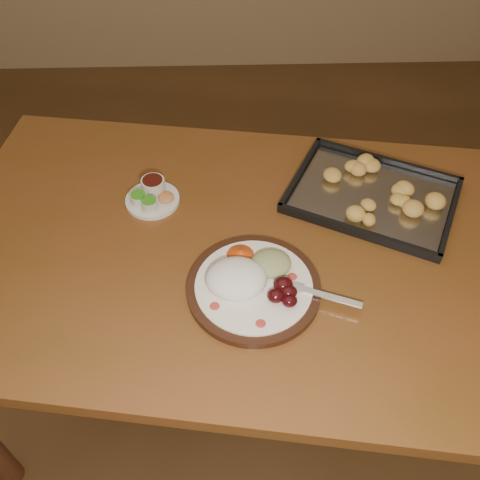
{
  "coord_description": "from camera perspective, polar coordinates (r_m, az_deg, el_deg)",
  "views": [
    {
      "loc": [
        0.26,
        -0.98,
        1.73
      ],
      "look_at": [
        0.28,
        -0.13,
        0.77
      ],
      "focal_mm": 40.0,
      "sensor_mm": 36.0,
      "label": 1
    }
  ],
  "objects": [
    {
      "name": "ground",
      "position": [
        2.0,
        -8.41,
        -12.17
      ],
      "size": [
        4.0,
        4.0,
        0.0
      ],
      "primitive_type": "plane",
      "color": "brown",
      "rests_on": "ground"
    },
    {
      "name": "dinner_plate",
      "position": [
        1.2,
        1.22,
        -4.54
      ],
      "size": [
        0.38,
        0.3,
        0.07
      ],
      "rotation": [
        0.0,
        0.0,
        -0.3
      ],
      "color": "black",
      "rests_on": "dining_table"
    },
    {
      "name": "dining_table",
      "position": [
        1.37,
        0.62,
        -3.26
      ],
      "size": [
        1.62,
        1.12,
        0.75
      ],
      "rotation": [
        0.0,
        0.0,
        -0.15
      ],
      "color": "brown",
      "rests_on": "ground"
    },
    {
      "name": "condiment_saucer",
      "position": [
        1.41,
        -9.42,
        4.69
      ],
      "size": [
        0.14,
        0.14,
        0.05
      ],
      "rotation": [
        0.0,
        0.0,
        -0.34
      ],
      "color": "silver",
      "rests_on": "dining_table"
    },
    {
      "name": "baking_tray",
      "position": [
        1.44,
        13.94,
        4.74
      ],
      "size": [
        0.51,
        0.46,
        0.04
      ],
      "rotation": [
        0.0,
        0.0,
        -0.46
      ],
      "color": "black",
      "rests_on": "dining_table"
    }
  ]
}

